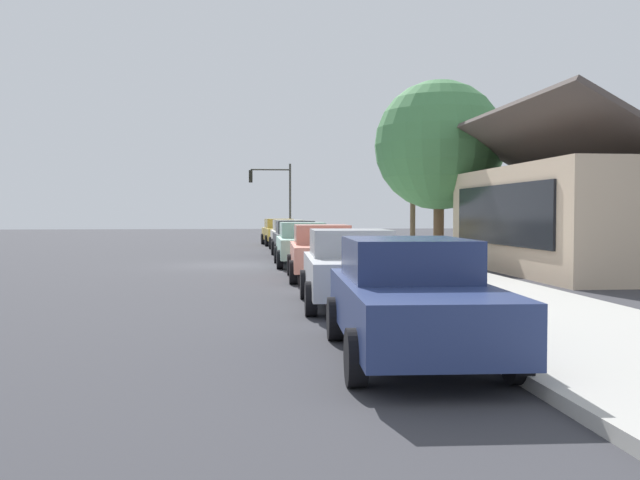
{
  "coord_description": "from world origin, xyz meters",
  "views": [
    {
      "loc": [
        26.51,
        0.4,
        1.94
      ],
      "look_at": [
        1.82,
        3.13,
        0.99
      ],
      "focal_mm": 39.78,
      "sensor_mm": 36.0,
      "label": 1
    }
  ],
  "objects_px": {
    "shade_tree": "(439,146)",
    "car_charcoal": "(295,238)",
    "traffic_light_main": "(274,190)",
    "utility_pole_wooden": "(413,170)",
    "car_silver": "(351,267)",
    "fire_hydrant_red": "(390,269)",
    "car_mustard": "(279,232)",
    "car_navy": "(411,297)",
    "car_seafoam": "(303,243)",
    "car_coral": "(322,251)",
    "car_ivory": "(289,235)"
  },
  "relations": [
    {
      "from": "car_silver",
      "to": "car_navy",
      "type": "xyz_separation_m",
      "value": [
        5.32,
        -0.02,
        0.0
      ]
    },
    {
      "from": "car_coral",
      "to": "fire_hydrant_red",
      "type": "height_order",
      "value": "car_coral"
    },
    {
      "from": "car_silver",
      "to": "traffic_light_main",
      "type": "bearing_deg",
      "value": -176.97
    },
    {
      "from": "car_seafoam",
      "to": "fire_hydrant_red",
      "type": "height_order",
      "value": "car_seafoam"
    },
    {
      "from": "traffic_light_main",
      "to": "car_ivory",
      "type": "bearing_deg",
      "value": 1.69
    },
    {
      "from": "car_navy",
      "to": "car_mustard",
      "type": "bearing_deg",
      "value": -177.1
    },
    {
      "from": "car_charcoal",
      "to": "car_silver",
      "type": "distance_m",
      "value": 16.81
    },
    {
      "from": "shade_tree",
      "to": "utility_pole_wooden",
      "type": "distance_m",
      "value": 3.07
    },
    {
      "from": "car_coral",
      "to": "traffic_light_main",
      "type": "bearing_deg",
      "value": -176.99
    },
    {
      "from": "car_coral",
      "to": "car_silver",
      "type": "bearing_deg",
      "value": 1.8
    },
    {
      "from": "car_seafoam",
      "to": "car_ivory",
      "type": "bearing_deg",
      "value": 179.82
    },
    {
      "from": "car_charcoal",
      "to": "shade_tree",
      "type": "height_order",
      "value": "shade_tree"
    },
    {
      "from": "car_silver",
      "to": "shade_tree",
      "type": "xyz_separation_m",
      "value": [
        -14.27,
        5.91,
        3.94
      ]
    },
    {
      "from": "car_coral",
      "to": "car_navy",
      "type": "height_order",
      "value": "same"
    },
    {
      "from": "car_mustard",
      "to": "car_silver",
      "type": "relative_size",
      "value": 1.03
    },
    {
      "from": "car_coral",
      "to": "shade_tree",
      "type": "height_order",
      "value": "shade_tree"
    },
    {
      "from": "utility_pole_wooden",
      "to": "car_charcoal",
      "type": "bearing_deg",
      "value": -85.82
    },
    {
      "from": "shade_tree",
      "to": "car_charcoal",
      "type": "bearing_deg",
      "value": -113.56
    },
    {
      "from": "car_mustard",
      "to": "car_ivory",
      "type": "height_order",
      "value": "same"
    },
    {
      "from": "car_seafoam",
      "to": "shade_tree",
      "type": "distance_m",
      "value": 7.68
    },
    {
      "from": "car_seafoam",
      "to": "fire_hydrant_red",
      "type": "relative_size",
      "value": 6.73
    },
    {
      "from": "car_mustard",
      "to": "car_ivory",
      "type": "relative_size",
      "value": 1.02
    },
    {
      "from": "car_charcoal",
      "to": "car_seafoam",
      "type": "relative_size",
      "value": 0.99
    },
    {
      "from": "car_ivory",
      "to": "car_navy",
      "type": "distance_m",
      "value": 27.59
    },
    {
      "from": "car_mustard",
      "to": "car_navy",
      "type": "xyz_separation_m",
      "value": [
        33.5,
        -0.01,
        0.0
      ]
    },
    {
      "from": "car_seafoam",
      "to": "car_silver",
      "type": "bearing_deg",
      "value": 1.1
    },
    {
      "from": "car_silver",
      "to": "fire_hydrant_red",
      "type": "bearing_deg",
      "value": 158.45
    },
    {
      "from": "car_charcoal",
      "to": "shade_tree",
      "type": "bearing_deg",
      "value": 66.37
    },
    {
      "from": "car_ivory",
      "to": "traffic_light_main",
      "type": "relative_size",
      "value": 0.86
    },
    {
      "from": "car_seafoam",
      "to": "shade_tree",
      "type": "relative_size",
      "value": 0.64
    },
    {
      "from": "car_mustard",
      "to": "car_navy",
      "type": "height_order",
      "value": "same"
    },
    {
      "from": "car_ivory",
      "to": "fire_hydrant_red",
      "type": "distance_m",
      "value": 18.96
    },
    {
      "from": "traffic_light_main",
      "to": "utility_pole_wooden",
      "type": "distance_m",
      "value": 16.14
    },
    {
      "from": "car_charcoal",
      "to": "shade_tree",
      "type": "distance_m",
      "value": 7.47
    },
    {
      "from": "traffic_light_main",
      "to": "utility_pole_wooden",
      "type": "relative_size",
      "value": 0.69
    },
    {
      "from": "fire_hydrant_red",
      "to": "car_ivory",
      "type": "bearing_deg",
      "value": -175.88
    },
    {
      "from": "car_charcoal",
      "to": "car_navy",
      "type": "distance_m",
      "value": 22.13
    },
    {
      "from": "shade_tree",
      "to": "utility_pole_wooden",
      "type": "bearing_deg",
      "value": -172.41
    },
    {
      "from": "shade_tree",
      "to": "utility_pole_wooden",
      "type": "height_order",
      "value": "utility_pole_wooden"
    },
    {
      "from": "car_coral",
      "to": "car_ivory",
      "type": "bearing_deg",
      "value": -177.74
    },
    {
      "from": "car_seafoam",
      "to": "car_coral",
      "type": "xyz_separation_m",
      "value": [
        5.37,
        0.12,
        -0.0
      ]
    },
    {
      "from": "car_mustard",
      "to": "car_seafoam",
      "type": "distance_m",
      "value": 16.74
    },
    {
      "from": "car_mustard",
      "to": "car_seafoam",
      "type": "bearing_deg",
      "value": -3.13
    },
    {
      "from": "car_silver",
      "to": "fire_hydrant_red",
      "type": "height_order",
      "value": "car_silver"
    },
    {
      "from": "car_mustard",
      "to": "car_coral",
      "type": "xyz_separation_m",
      "value": [
        22.11,
        0.09,
        0.0
      ]
    },
    {
      "from": "traffic_light_main",
      "to": "utility_pole_wooden",
      "type": "xyz_separation_m",
      "value": [
        15.11,
        5.66,
        0.44
      ]
    },
    {
      "from": "car_charcoal",
      "to": "car_silver",
      "type": "relative_size",
      "value": 1.08
    },
    {
      "from": "shade_tree",
      "to": "utility_pole_wooden",
      "type": "xyz_separation_m",
      "value": [
        -2.93,
        -0.39,
        -0.82
      ]
    },
    {
      "from": "utility_pole_wooden",
      "to": "car_coral",
      "type": "bearing_deg",
      "value": -26.04
    },
    {
      "from": "car_ivory",
      "to": "car_silver",
      "type": "bearing_deg",
      "value": -0.25
    }
  ]
}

